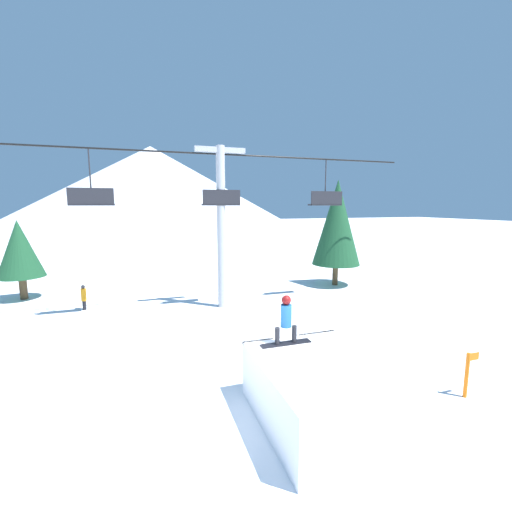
% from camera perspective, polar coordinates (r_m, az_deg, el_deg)
% --- Properties ---
extents(ground_plane, '(220.00, 220.00, 0.00)m').
position_cam_1_polar(ground_plane, '(9.08, -0.02, -25.07)').
color(ground_plane, white).
extents(mountain_ridge, '(63.10, 63.10, 17.36)m').
position_cam_1_polar(mountain_ridge, '(78.25, -16.97, 10.79)').
color(mountain_ridge, silver).
rests_on(mountain_ridge, ground_plane).
extents(snow_ramp, '(2.76, 3.48, 1.45)m').
position_cam_1_polar(snow_ramp, '(8.68, 10.69, -21.35)').
color(snow_ramp, white).
rests_on(snow_ramp, ground_plane).
extents(snowboarder, '(1.36, 0.28, 1.30)m').
position_cam_1_polar(snowboarder, '(8.97, 5.03, -10.53)').
color(snowboarder, black).
rests_on(snowboarder, snow_ramp).
extents(chairlift, '(19.82, 0.44, 7.78)m').
position_cam_1_polar(chairlift, '(16.59, -5.82, 7.24)').
color(chairlift, '#B2B2B7').
rests_on(chairlift, ground_plane).
extents(pine_tree_near, '(2.96, 2.96, 6.57)m').
position_cam_1_polar(pine_tree_near, '(21.86, 13.34, 5.41)').
color(pine_tree_near, '#4C3823').
rests_on(pine_tree_near, ground_plane).
extents(pine_tree_far, '(2.31, 2.31, 4.27)m').
position_cam_1_polar(pine_tree_far, '(21.97, -34.74, 0.94)').
color(pine_tree_far, '#4C3823').
rests_on(pine_tree_far, ground_plane).
extents(trail_marker, '(0.41, 0.10, 1.22)m').
position_cam_1_polar(trail_marker, '(10.95, 31.76, -16.29)').
color(trail_marker, orange).
rests_on(trail_marker, ground_plane).
extents(distant_skier, '(0.24, 0.24, 1.23)m').
position_cam_1_polar(distant_skier, '(18.55, -26.78, -6.02)').
color(distant_skier, black).
rests_on(distant_skier, ground_plane).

